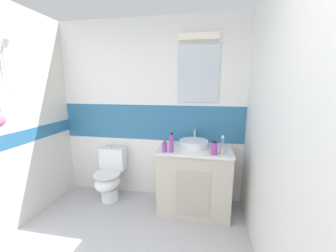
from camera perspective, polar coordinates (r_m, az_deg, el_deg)
wall_back_tiled at (r=2.89m, az=-4.75°, el=4.27°), size 3.20×0.20×2.50m
wall_right_plain at (r=1.67m, az=30.68°, el=-2.95°), size 0.10×3.48×2.50m
vanity_cabinet at (r=2.72m, az=7.43°, el=-14.72°), size 0.91×0.59×0.85m
sink_basin at (r=2.57m, az=7.31°, el=-4.90°), size 0.36×0.40×0.20m
toilet at (r=3.07m, az=-16.22°, el=-13.51°), size 0.37×0.50×0.74m
toothbrush_cup at (r=2.36m, az=15.15°, el=-6.54°), size 0.06×0.06×0.23m
soap_dispenser at (r=2.38m, az=-0.97°, el=-6.01°), size 0.06×0.06×0.15m
mouthwash_bottle at (r=2.34m, az=12.95°, el=-6.14°), size 0.07×0.07×0.16m
shampoo_bottle_tall at (r=2.35m, az=0.98°, el=-4.82°), size 0.05×0.05×0.23m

